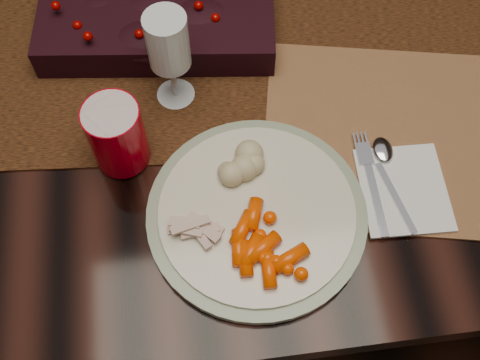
{
  "coord_description": "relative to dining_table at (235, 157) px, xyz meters",
  "views": [
    {
      "loc": [
        -0.07,
        -0.64,
        1.49
      ],
      "look_at": [
        -0.03,
        -0.28,
        0.8
      ],
      "focal_mm": 45.0,
      "sensor_mm": 36.0,
      "label": 1
    }
  ],
  "objects": [
    {
      "name": "dining_table",
      "position": [
        0.0,
        0.0,
        0.0
      ],
      "size": [
        1.8,
        1.0,
        0.75
      ],
      "primitive_type": "cube",
      "color": "black",
      "rests_on": "floor"
    },
    {
      "name": "mashed_potatoes",
      "position": [
        -0.02,
        -0.24,
        0.41
      ],
      "size": [
        0.09,
        0.08,
        0.04
      ],
      "primitive_type": null,
      "rotation": [
        0.0,
        0.0,
        0.16
      ],
      "color": "beige",
      "rests_on": "dinner_plate"
    },
    {
      "name": "red_cup",
      "position": [
        -0.18,
        -0.2,
        0.43
      ],
      "size": [
        0.08,
        0.08,
        0.11
      ],
      "primitive_type": "cylinder",
      "rotation": [
        0.0,
        0.0,
        0.05
      ],
      "color": "#A70011",
      "rests_on": "placemat_main"
    },
    {
      "name": "napkin",
      "position": [
        0.2,
        -0.3,
        0.38
      ],
      "size": [
        0.12,
        0.14,
        0.0
      ],
      "primitive_type": "cube",
      "rotation": [
        0.0,
        0.0,
        -0.04
      ],
      "color": "white",
      "rests_on": "placemat_main"
    },
    {
      "name": "wine_glass",
      "position": [
        -0.1,
        -0.1,
        0.46
      ],
      "size": [
        0.07,
        0.07,
        0.16
      ],
      "primitive_type": null,
      "rotation": [
        0.0,
        0.0,
        0.13
      ],
      "color": "silver",
      "rests_on": "dining_table"
    },
    {
      "name": "placemat_main",
      "position": [
        0.23,
        -0.22,
        0.38
      ],
      "size": [
        0.48,
        0.39,
        0.0
      ],
      "primitive_type": "cube",
      "rotation": [
        0.0,
        0.0,
        -0.2
      ],
      "color": "olive",
      "rests_on": "dining_table"
    },
    {
      "name": "table_runner",
      "position": [
        -0.05,
        -0.03,
        0.38
      ],
      "size": [
        1.87,
        0.53,
        0.0
      ],
      "primitive_type": "cube",
      "rotation": [
        0.0,
        0.0,
        -0.08
      ],
      "color": "black",
      "rests_on": "dining_table"
    },
    {
      "name": "spoon",
      "position": [
        0.18,
        -0.29,
        0.39
      ],
      "size": [
        0.06,
        0.14,
        0.0
      ],
      "primitive_type": null,
      "rotation": [
        0.0,
        0.0,
        0.21
      ],
      "color": "silver",
      "rests_on": "napkin"
    },
    {
      "name": "floor",
      "position": [
        0.0,
        0.0,
        -0.38
      ],
      "size": [
        5.0,
        5.0,
        0.0
      ],
      "primitive_type": "plane",
      "color": "black",
      "rests_on": "ground"
    },
    {
      "name": "centerpiece",
      "position": [
        -0.12,
        0.03,
        0.41
      ],
      "size": [
        0.38,
        0.23,
        0.07
      ],
      "primitive_type": null,
      "rotation": [
        0.0,
        0.0,
        -0.12
      ],
      "color": "black",
      "rests_on": "table_runner"
    },
    {
      "name": "baby_carrots",
      "position": [
        -0.01,
        -0.36,
        0.4
      ],
      "size": [
        0.15,
        0.13,
        0.02
      ],
      "primitive_type": null,
      "rotation": [
        0.0,
        0.0,
        -0.33
      ],
      "color": "#F54500",
      "rests_on": "dinner_plate"
    },
    {
      "name": "turkey_shreds",
      "position": [
        -0.09,
        -0.34,
        0.4
      ],
      "size": [
        0.07,
        0.07,
        0.01
      ],
      "primitive_type": null,
      "rotation": [
        0.0,
        0.0,
        -0.24
      ],
      "color": "beige",
      "rests_on": "dinner_plate"
    },
    {
      "name": "dinner_plate",
      "position": [
        -0.01,
        -0.31,
        0.39
      ],
      "size": [
        0.33,
        0.33,
        0.02
      ],
      "primitive_type": "cylinder",
      "rotation": [
        0.0,
        0.0,
        -0.13
      ],
      "color": "beige",
      "rests_on": "placemat_main"
    },
    {
      "name": "fork",
      "position": [
        0.16,
        -0.29,
        0.39
      ],
      "size": [
        0.02,
        0.14,
        0.0
      ],
      "primitive_type": null,
      "rotation": [
        0.0,
        0.0,
        -0.02
      ],
      "color": "silver",
      "rests_on": "napkin"
    }
  ]
}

